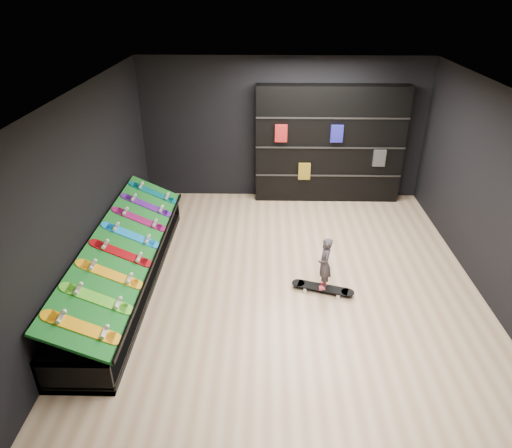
{
  "coord_description": "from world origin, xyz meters",
  "views": [
    {
      "loc": [
        -0.37,
        -5.96,
        4.32
      ],
      "look_at": [
        -0.5,
        0.2,
        1.0
      ],
      "focal_mm": 32.0,
      "sensor_mm": 36.0,
      "label": 1
    }
  ],
  "objects_px": {
    "floor_skateboard": "(322,289)",
    "child": "(324,273)",
    "display_rack": "(126,270)",
    "back_shelving": "(329,145)"
  },
  "relations": [
    {
      "from": "display_rack",
      "to": "floor_skateboard",
      "type": "distance_m",
      "value": 3.11
    },
    {
      "from": "display_rack",
      "to": "back_shelving",
      "type": "height_order",
      "value": "back_shelving"
    },
    {
      "from": "display_rack",
      "to": "back_shelving",
      "type": "bearing_deg",
      "value": 43.25
    },
    {
      "from": "floor_skateboard",
      "to": "child",
      "type": "distance_m",
      "value": 0.3
    },
    {
      "from": "back_shelving",
      "to": "display_rack",
      "type": "bearing_deg",
      "value": -136.75
    },
    {
      "from": "back_shelving",
      "to": "child",
      "type": "height_order",
      "value": "back_shelving"
    },
    {
      "from": "display_rack",
      "to": "child",
      "type": "bearing_deg",
      "value": -2.93
    },
    {
      "from": "display_rack",
      "to": "floor_skateboard",
      "type": "bearing_deg",
      "value": -2.93
    },
    {
      "from": "display_rack",
      "to": "child",
      "type": "xyz_separation_m",
      "value": [
        3.1,
        -0.16,
        0.1
      ]
    },
    {
      "from": "floor_skateboard",
      "to": "child",
      "type": "bearing_deg",
      "value": 0.0
    }
  ]
}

